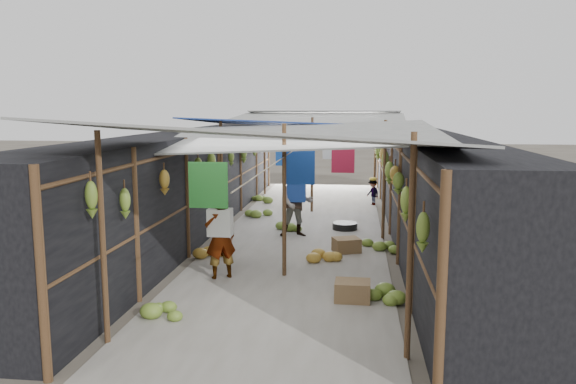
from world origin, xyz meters
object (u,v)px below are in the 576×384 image
at_px(crate_near, 352,291).
at_px(vendor_seated, 373,193).
at_px(vendor_elderly, 220,237).
at_px(black_basin, 345,226).
at_px(shopper_blue, 296,203).

relative_size(crate_near, vendor_seated, 0.67).
bearing_deg(vendor_elderly, black_basin, -145.95).
bearing_deg(crate_near, vendor_seated, 87.71).
xyz_separation_m(crate_near, vendor_elderly, (-2.21, 0.87, 0.56)).
relative_size(vendor_elderly, shopper_blue, 0.93).
xyz_separation_m(shopper_blue, vendor_seated, (1.81, 4.27, -0.38)).
bearing_deg(shopper_blue, vendor_seated, 57.19).
xyz_separation_m(vendor_elderly, shopper_blue, (0.94, 3.25, 0.06)).
relative_size(crate_near, shopper_blue, 0.34).
bearing_deg(black_basin, vendor_seated, 77.79).
height_order(shopper_blue, vendor_seated, shopper_blue).
distance_m(black_basin, vendor_seated, 3.53).
bearing_deg(shopper_blue, vendor_elderly, -115.96).
distance_m(crate_near, vendor_elderly, 2.44).
bearing_deg(black_basin, crate_near, -87.56).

